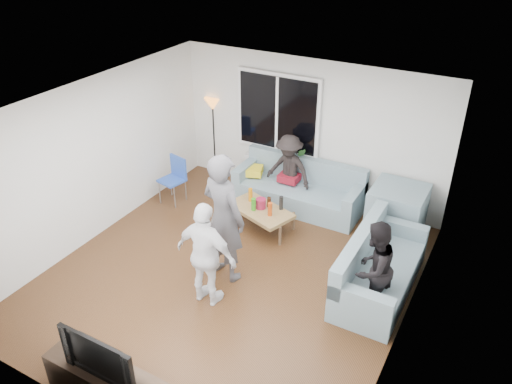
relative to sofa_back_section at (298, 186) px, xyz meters
The scene contains 31 objects.
floor 2.31m from the sofa_back_section, 90.98° to the right, with size 5.00×5.50×0.04m, color #56351C.
ceiling 3.16m from the sofa_back_section, 90.98° to the right, with size 5.00×5.50×0.04m, color white.
wall_back 1.01m from the sofa_back_section, 94.43° to the left, with size 5.00×0.04×2.60m, color silver.
wall_front 5.12m from the sofa_back_section, 90.44° to the right, with size 5.00×0.04×2.60m, color silver.
wall_left 3.53m from the sofa_back_section, 138.42° to the right, with size 0.04×5.50×2.60m, color silver.
wall_right 3.47m from the sofa_back_section, 42.45° to the right, with size 0.04×5.50×2.60m, color silver.
window_frame 1.36m from the sofa_back_section, 146.67° to the left, with size 1.62×0.06×1.47m, color white.
window_glass 1.35m from the sofa_back_section, 149.25° to the left, with size 1.50×0.02×1.35m, color black.
window_mullion 1.35m from the sofa_back_section, 149.92° to the left, with size 0.05×0.03×1.35m, color white.
radiator 0.75m from the sofa_back_section, 149.25° to the left, with size 1.30×0.12×0.62m, color silver.
potted_plant 0.54m from the sofa_back_section, 110.87° to the left, with size 0.21×0.17×0.38m, color #2B5C24.
vase 1.16m from the sofa_back_section, 161.79° to the left, with size 0.17×0.17×0.18m, color silver.
sofa_back_section is the anchor object (origin of this frame).
sofa_right_section 2.49m from the sofa_back_section, 37.17° to the right, with size 0.85×2.00×0.85m, color gray, non-canonical shape.
sofa_corner 1.78m from the sofa_back_section, ahead, with size 0.85×0.85×0.85m, color gray.
cushion_yellow 0.94m from the sofa_back_section, behind, with size 0.38×0.32×0.14m, color yellow.
cushion_red 0.23m from the sofa_back_section, 164.05° to the left, with size 0.36×0.30×0.13m, color maroon.
coffee_table 1.03m from the sofa_back_section, 103.75° to the right, with size 1.10×0.60×0.40m, color olive.
pitcher 0.98m from the sofa_back_section, 104.47° to the right, with size 0.17×0.17×0.17m, color maroon.
side_chair 2.30m from the sofa_back_section, 155.43° to the right, with size 0.40×0.40×0.86m, color #284DAF, non-canonical shape.
floor_lamp 2.17m from the sofa_back_section, 167.20° to the left, with size 0.32×0.32×1.56m, color orange, non-canonical shape.
player_left 2.35m from the sofa_back_section, 93.08° to the right, with size 0.72×0.47×1.97m, color #48484C.
player_right 2.91m from the sofa_back_section, 90.31° to the right, with size 0.91×0.38×1.55m, color silver.
spectator_right 2.82m from the sofa_back_section, 45.06° to the right, with size 0.67×0.52×1.38m, color black.
spectator_back 0.33m from the sofa_back_section, behind, with size 0.87×0.50×1.34m, color black.
television 4.78m from the sofa_back_section, 90.62° to the right, with size 0.97×0.13×0.56m, color black.
bottle_c 0.86m from the sofa_back_section, 99.61° to the right, with size 0.07×0.07×0.18m, color #32180B.
bottle_b 1.12m from the sofa_back_section, 106.53° to the right, with size 0.08×0.08×0.22m, color #31991B.
bottle_d 1.09m from the sofa_back_section, 90.20° to the right, with size 0.07×0.07×0.23m, color #CF4812.
bottle_a 0.98m from the sofa_back_section, 121.42° to the right, with size 0.07×0.07×0.24m, color orange.
bottle_e 0.83m from the sofa_back_section, 85.23° to the right, with size 0.07×0.07×0.24m, color black.
Camera 1 is at (3.20, -5.01, 4.82)m, focal length 35.41 mm.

